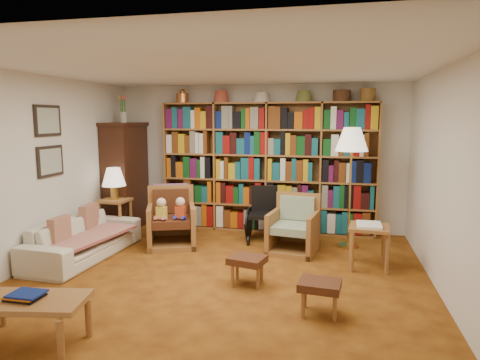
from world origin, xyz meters
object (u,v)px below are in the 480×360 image
(armchair_sage, at_px, (294,230))
(footstool_a, at_px, (247,262))
(wheelchair, at_px, (263,216))
(footstool_b, at_px, (320,287))
(coffee_table, at_px, (28,304))
(armchair_leather, at_px, (174,221))
(floor_lamp, at_px, (352,144))
(side_table_lamp, at_px, (115,209))
(sofa, at_px, (84,238))
(side_table_papers, at_px, (369,233))

(armchair_sage, bearing_deg, footstool_a, -105.59)
(wheelchair, xyz_separation_m, footstool_a, (0.13, -1.88, -0.12))
(footstool_b, height_order, coffee_table, coffee_table)
(armchair_leather, relative_size, floor_lamp, 0.54)
(side_table_lamp, relative_size, footstool_b, 1.45)
(footstool_a, distance_m, coffee_table, 2.31)
(armchair_leather, height_order, floor_lamp, floor_lamp)
(floor_lamp, relative_size, footstool_a, 3.88)
(side_table_lamp, distance_m, footstool_b, 3.99)
(armchair_leather, bearing_deg, floor_lamp, 9.71)
(armchair_leather, height_order, footstool_b, armchair_leather)
(footstool_a, bearing_deg, floor_lamp, 56.46)
(side_table_lamp, bearing_deg, armchair_sage, -1.94)
(floor_lamp, distance_m, coffee_table, 4.61)
(sofa, relative_size, footstool_a, 4.05)
(coffee_table, bearing_deg, side_table_papers, 40.86)
(armchair_leather, bearing_deg, armchair_sage, 2.54)
(wheelchair, distance_m, floor_lamp, 1.76)
(coffee_table, bearing_deg, footstool_a, 46.87)
(armchair_leather, bearing_deg, side_table_lamp, 170.54)
(wheelchair, height_order, coffee_table, wheelchair)
(armchair_leather, height_order, footstool_a, armchair_leather)
(wheelchair, height_order, footstool_b, wheelchair)
(armchair_leather, relative_size, wheelchair, 1.13)
(sofa, bearing_deg, footstool_b, -105.28)
(armchair_leather, bearing_deg, footstool_b, -40.31)
(wheelchair, bearing_deg, armchair_sage, -40.64)
(side_table_lamp, bearing_deg, wheelchair, 8.47)
(footstool_b, bearing_deg, side_table_papers, 69.33)
(armchair_sage, xyz_separation_m, floor_lamp, (0.79, 0.37, 1.24))
(footstool_b, bearing_deg, armchair_sage, 102.64)
(wheelchair, bearing_deg, footstool_b, -68.35)
(sofa, bearing_deg, side_table_lamp, 8.19)
(sofa, relative_size, armchair_leather, 1.93)
(side_table_papers, relative_size, coffee_table, 0.56)
(wheelchair, distance_m, footstool_a, 1.89)
(side_table_lamp, distance_m, footstool_a, 2.95)
(floor_lamp, bearing_deg, footstool_b, -98.09)
(sofa, relative_size, coffee_table, 1.79)
(side_table_papers, bearing_deg, armchair_leather, 171.19)
(floor_lamp, bearing_deg, footstool_a, -123.54)
(wheelchair, bearing_deg, sofa, -148.33)
(wheelchair, bearing_deg, side_table_lamp, -171.53)
(armchair_leather, bearing_deg, side_table_papers, -8.81)
(armchair_leather, bearing_deg, coffee_table, -92.73)
(armchair_leather, xyz_separation_m, floor_lamp, (2.63, 0.45, 1.18))
(floor_lamp, height_order, side_table_papers, floor_lamp)
(coffee_table, bearing_deg, footstool_b, 24.22)
(sofa, distance_m, side_table_lamp, 1.08)
(wheelchair, xyz_separation_m, side_table_papers, (1.55, -0.98, 0.07))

